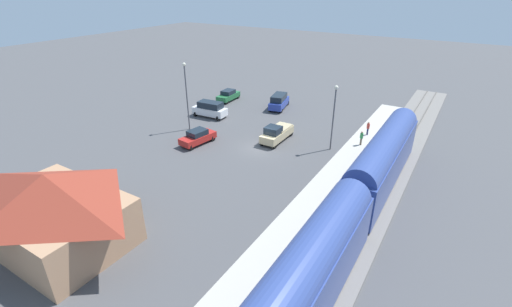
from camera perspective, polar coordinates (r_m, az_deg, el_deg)
ground_plane at (r=41.63m, az=0.56°, el=0.94°), size 200.00×200.00×0.00m
railway_track at (r=37.22m, az=19.43°, el=-3.77°), size 4.80×70.00×0.30m
platform at (r=37.97m, az=13.63°, el=-2.24°), size 3.20×46.00×0.30m
passenger_train at (r=27.49m, az=15.37°, el=-7.64°), size 2.93×34.82×4.98m
station_building at (r=29.42m, az=-29.78°, el=-7.67°), size 10.95×8.02×5.82m
pedestrian_on_platform at (r=46.16m, az=17.52°, el=4.01°), size 0.36×0.36×1.71m
pedestrian_waiting_far at (r=43.03m, az=16.54°, el=2.53°), size 0.36×0.36×1.71m
suv_white at (r=51.39m, az=-7.39°, el=7.09°), size 5.03×2.68×2.22m
sedan_red at (r=42.91m, az=-9.32°, el=2.65°), size 2.47×4.72×1.74m
pickup_tan at (r=43.12m, az=3.34°, el=3.31°), size 2.01×5.42×2.14m
sedan_green at (r=58.41m, az=-4.46°, el=9.28°), size 2.06×4.59×1.74m
suv_blue at (r=54.47m, az=3.70°, el=8.35°), size 2.96×5.20×2.22m
light_pole_near_platform at (r=40.39m, az=12.39°, el=6.80°), size 0.44×0.44×7.54m
light_pole_lot_center at (r=45.94m, az=-11.13°, el=10.06°), size 0.44×0.44×8.69m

